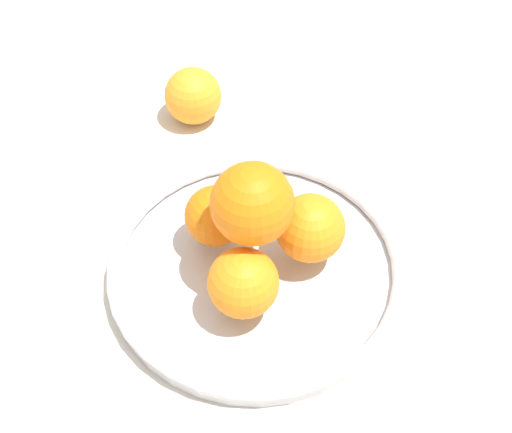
% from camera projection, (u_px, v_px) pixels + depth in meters
% --- Properties ---
extents(ground_plane, '(4.00, 4.00, 0.00)m').
position_uv_depth(ground_plane, '(256.00, 276.00, 0.78)').
color(ground_plane, beige).
extents(fruit_bowl, '(0.32, 0.32, 0.03)m').
position_uv_depth(fruit_bowl, '(256.00, 268.00, 0.77)').
color(fruit_bowl, silver).
rests_on(fruit_bowl, ground_plane).
extents(orange_pile, '(0.16, 0.16, 0.14)m').
position_uv_depth(orange_pile, '(258.00, 224.00, 0.71)').
color(orange_pile, orange).
rests_on(orange_pile, fruit_bowl).
extents(stray_orange, '(0.08, 0.08, 0.08)m').
position_uv_depth(stray_orange, '(193.00, 96.00, 0.93)').
color(stray_orange, orange).
rests_on(stray_orange, ground_plane).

